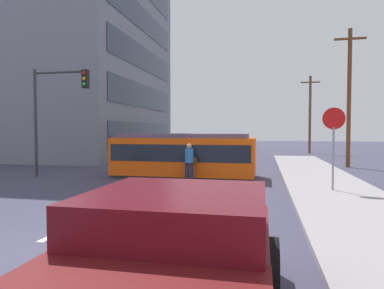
% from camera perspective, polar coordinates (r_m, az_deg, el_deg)
% --- Properties ---
extents(ground_plane, '(120.00, 120.00, 0.00)m').
position_cam_1_polar(ground_plane, '(15.80, -4.09, -5.73)').
color(ground_plane, '#3E3C51').
extents(sidewalk_curb_right, '(3.20, 36.00, 0.14)m').
position_cam_1_polar(sidewalk_curb_right, '(11.51, 24.41, -8.62)').
color(sidewalk_curb_right, '#979294').
rests_on(sidewalk_curb_right, ground).
extents(lane_stripe_1, '(0.16, 2.40, 0.01)m').
position_cam_1_polar(lane_stripe_1, '(8.55, -19.47, -12.78)').
color(lane_stripe_1, silver).
rests_on(lane_stripe_1, ground).
extents(lane_stripe_2, '(0.16, 2.40, 0.01)m').
position_cam_1_polar(lane_stripe_2, '(12.06, -9.41, -8.26)').
color(lane_stripe_2, silver).
rests_on(lane_stripe_2, ground).
extents(lane_stripe_3, '(0.16, 2.40, 0.01)m').
position_cam_1_polar(lane_stripe_3, '(22.20, 0.65, -3.37)').
color(lane_stripe_3, silver).
rests_on(lane_stripe_3, ground).
extents(lane_stripe_4, '(0.16, 2.40, 0.01)m').
position_cam_1_polar(lane_stripe_4, '(28.09, 3.06, -2.18)').
color(lane_stripe_4, silver).
rests_on(lane_stripe_4, ground).
extents(corner_building, '(16.38, 16.57, 19.20)m').
position_cam_1_polar(corner_building, '(33.73, -21.66, 14.82)').
color(corner_building, slate).
rests_on(corner_building, ground).
extents(streetcar_tram, '(6.67, 2.58, 2.08)m').
position_cam_1_polar(streetcar_tram, '(16.14, -1.30, -1.71)').
color(streetcar_tram, '#F8530D').
rests_on(streetcar_tram, ground).
extents(city_bus, '(2.68, 5.50, 1.81)m').
position_cam_1_polar(city_bus, '(25.04, -1.52, -0.35)').
color(city_bus, '#E7B70C').
rests_on(city_bus, ground).
extents(pedestrian_crossing, '(0.51, 0.36, 1.67)m').
position_cam_1_polar(pedestrian_crossing, '(14.43, -0.45, -2.71)').
color(pedestrian_crossing, '#24274E').
rests_on(pedestrian_crossing, ground).
extents(pickup_truck_parked, '(2.28, 5.00, 1.55)m').
position_cam_1_polar(pickup_truck_parked, '(3.50, -4.76, -21.54)').
color(pickup_truck_parked, '#5E1214').
rests_on(pickup_truck_parked, ground).
extents(stop_sign, '(0.76, 0.07, 2.88)m').
position_cam_1_polar(stop_sign, '(12.76, 22.76, 2.06)').
color(stop_sign, gray).
rests_on(stop_sign, sidewalk_curb_right).
extents(traffic_light_mast, '(2.85, 0.33, 5.14)m').
position_cam_1_polar(traffic_light_mast, '(17.23, -21.96, 6.78)').
color(traffic_light_mast, '#333333').
rests_on(traffic_light_mast, ground).
extents(utility_pole_mid, '(1.80, 0.24, 8.31)m').
position_cam_1_polar(utility_pole_mid, '(22.62, 24.95, 7.51)').
color(utility_pole_mid, brown).
rests_on(utility_pole_mid, ground).
extents(utility_pole_far, '(1.80, 0.24, 7.51)m').
position_cam_1_polar(utility_pole_far, '(34.97, 19.26, 5.03)').
color(utility_pole_far, brown).
rests_on(utility_pole_far, ground).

